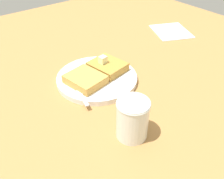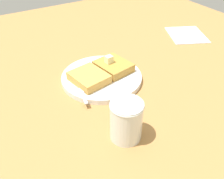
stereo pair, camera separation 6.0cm
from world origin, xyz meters
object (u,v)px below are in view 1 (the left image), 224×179
(syrup_jar, at_px, (132,120))
(napkin, at_px, (171,31))
(plate, at_px, (97,78))
(fork, at_px, (75,86))

(syrup_jar, relative_size, napkin, 0.61)
(syrup_jar, xyz_separation_m, napkin, (-0.49, -0.31, -0.04))
(napkin, bearing_deg, plate, 12.15)
(fork, height_order, napkin, fork)
(fork, relative_size, napkin, 1.06)
(fork, xyz_separation_m, napkin, (-0.50, -0.10, -0.02))
(plate, bearing_deg, syrup_jar, 73.78)
(syrup_jar, bearing_deg, napkin, -147.89)
(plate, height_order, fork, fork)
(plate, distance_m, napkin, 0.43)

